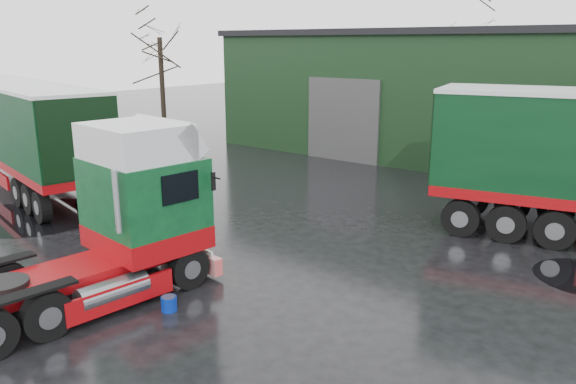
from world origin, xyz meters
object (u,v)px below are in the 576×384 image
object	(u,v)px
trailer_left	(22,134)
tree_left	(161,68)
warehouse	(553,96)
wash_bucket	(169,304)
hero_tractor	(73,220)
tree_back_a	(469,56)

from	to	relation	value
trailer_left	tree_left	world-z (taller)	tree_left
warehouse	wash_bucket	distance (m)	22.32
tree_left	hero_tractor	bearing A→B (deg)	-45.00
tree_left	tree_back_a	world-z (taller)	tree_back_a
hero_tractor	tree_back_a	world-z (taller)	tree_back_a
trailer_left	tree_left	bearing A→B (deg)	30.92
tree_left	tree_back_a	xyz separation A→B (m)	(11.00, 18.00, 0.50)
trailer_left	warehouse	bearing A→B (deg)	-28.47
warehouse	tree_left	world-z (taller)	tree_left
warehouse	tree_back_a	distance (m)	12.90
trailer_left	wash_bucket	size ratio (longest dim) A/B	38.79
wash_bucket	tree_back_a	world-z (taller)	tree_back_a
warehouse	trailer_left	distance (m)	23.92
hero_tractor	tree_left	world-z (taller)	tree_left
wash_bucket	tree_back_a	size ratio (longest dim) A/B	0.04
wash_bucket	tree_left	world-z (taller)	tree_left
tree_back_a	tree_left	bearing A→B (deg)	-121.43
tree_back_a	wash_bucket	bearing A→B (deg)	-79.70
wash_bucket	trailer_left	bearing A→B (deg)	163.88
wash_bucket	tree_left	distance (m)	22.26
trailer_left	tree_back_a	bearing A→B (deg)	-2.90
wash_bucket	tree_back_a	bearing A→B (deg)	100.30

